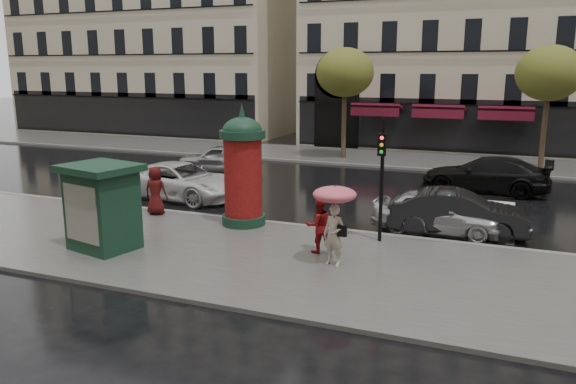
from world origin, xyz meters
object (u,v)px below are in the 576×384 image
at_px(traffic_light, 382,168).
at_px(car_far_silver, 220,158).
at_px(morris_column, 243,167).
at_px(car_darkgrey, 458,213).
at_px(woman_red, 319,225).
at_px(man_burgundy, 156,190).
at_px(car_silver, 437,212).
at_px(woman_umbrella, 334,212).
at_px(car_white, 180,181).
at_px(newsstand, 102,206).
at_px(car_black, 486,175).

relative_size(traffic_light, car_far_silver, 0.88).
distance_m(morris_column, car_darkgrey, 7.40).
bearing_deg(morris_column, woman_red, -29.45).
distance_m(man_burgundy, car_silver, 10.16).
relative_size(woman_umbrella, man_burgundy, 1.27).
bearing_deg(car_silver, morris_column, 107.37).
distance_m(car_silver, car_white, 10.88).
xyz_separation_m(newsstand, car_darkgrey, (9.72, 5.89, -0.70)).
relative_size(newsstand, car_far_silver, 0.59).
distance_m(woman_red, car_darkgrey, 5.24).
height_order(car_silver, car_darkgrey, car_darkgrey).
relative_size(woman_red, car_white, 0.30).
height_order(newsstand, car_black, newsstand).
xyz_separation_m(man_burgundy, morris_column, (3.63, 0.00, 1.12)).
distance_m(woman_umbrella, car_black, 12.48).
distance_m(morris_column, newsstand, 4.89).
bearing_deg(traffic_light, car_black, 74.16).
height_order(man_burgundy, car_far_silver, man_burgundy).
relative_size(woman_umbrella, car_white, 0.42).
distance_m(woman_umbrella, car_white, 10.42).
bearing_deg(newsstand, woman_red, 18.81).
bearing_deg(woman_red, car_far_silver, -87.80).
bearing_deg(woman_red, morris_column, -67.55).
relative_size(woman_red, car_silver, 0.38).
bearing_deg(woman_red, newsstand, -19.29).
height_order(traffic_light, car_far_silver, traffic_light).
distance_m(traffic_light, car_darkgrey, 3.48).
bearing_deg(car_far_silver, morris_column, 25.20).
height_order(newsstand, car_white, newsstand).
bearing_deg(car_black, car_silver, -5.81).
relative_size(morris_column, car_black, 0.77).
height_order(car_silver, car_far_silver, car_far_silver).
height_order(woman_umbrella, car_darkgrey, woman_umbrella).
bearing_deg(car_black, newsstand, -34.65).
bearing_deg(newsstand, traffic_light, 26.48).
distance_m(woman_umbrella, man_burgundy, 8.33).
bearing_deg(car_white, traffic_light, -102.90).
bearing_deg(car_black, morris_column, -36.29).
bearing_deg(morris_column, car_silver, 15.77).
relative_size(woman_umbrella, car_silver, 0.53).
distance_m(newsstand, car_far_silver, 13.47).
xyz_separation_m(woman_umbrella, car_darkgrey, (2.85, 4.72, -0.89)).
bearing_deg(woman_red, car_black, -148.47).
bearing_deg(car_silver, woman_umbrella, 156.28).
distance_m(woman_umbrella, traffic_light, 2.81).
bearing_deg(morris_column, traffic_light, -2.94).
bearing_deg(woman_red, car_darkgrey, -171.52).
relative_size(woman_red, traffic_light, 0.43).
bearing_deg(man_burgundy, traffic_light, 172.76).
bearing_deg(morris_column, car_white, 146.58).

